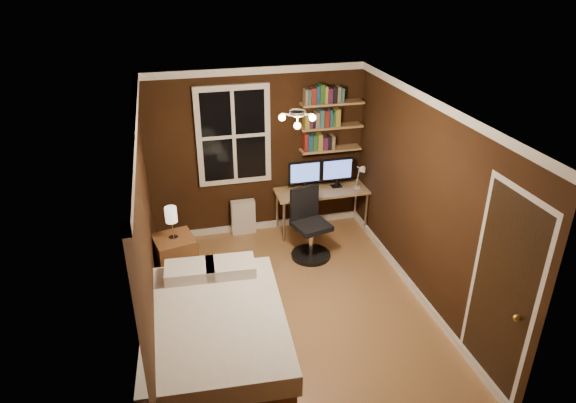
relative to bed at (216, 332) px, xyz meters
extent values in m
plane|color=olive|center=(1.00, 0.55, -0.29)|extent=(4.20, 4.20, 0.00)
cube|color=black|center=(1.00, 2.65, 0.96)|extent=(3.20, 0.04, 2.50)
cube|color=black|center=(-0.60, 0.55, 0.96)|extent=(0.04, 4.20, 2.50)
cube|color=black|center=(2.60, 0.55, 0.96)|extent=(0.04, 4.20, 2.50)
cube|color=white|center=(1.00, 0.55, 2.21)|extent=(3.20, 4.20, 0.02)
cube|color=white|center=(0.65, 2.62, 1.26)|extent=(1.06, 0.06, 1.46)
sphere|color=gold|center=(2.55, -1.30, 0.71)|extent=(0.06, 0.06, 0.06)
cube|color=#A98452|center=(2.08, 2.53, 0.96)|extent=(0.92, 0.22, 0.03)
cube|color=#A98452|center=(2.08, 2.53, 1.31)|extent=(0.92, 0.22, 0.03)
cube|color=#A98452|center=(2.08, 2.53, 1.66)|extent=(0.92, 0.22, 0.03)
cube|color=brown|center=(0.00, -0.03, -0.14)|extent=(1.48, 2.03, 0.31)
cube|color=silver|center=(0.00, -0.03, 0.14)|extent=(1.57, 2.09, 0.23)
cube|color=white|center=(-0.19, 0.74, 0.32)|extent=(0.59, 0.42, 0.14)
cube|color=white|center=(0.28, 0.71, 0.32)|extent=(0.59, 0.42, 0.14)
cube|color=brown|center=(-0.33, 1.56, 0.02)|extent=(0.59, 0.59, 0.61)
cube|color=silver|center=(0.73, 2.55, -0.02)|extent=(0.36, 0.13, 0.54)
cube|color=#A98452|center=(1.91, 2.37, 0.36)|extent=(1.41, 0.53, 0.04)
cylinder|color=beige|center=(1.27, 2.14, 0.03)|extent=(0.04, 0.04, 0.64)
cylinder|color=beige|center=(2.56, 2.14, 0.03)|extent=(0.04, 0.04, 0.64)
cylinder|color=beige|center=(1.27, 2.59, 0.03)|extent=(0.04, 0.04, 0.64)
cylinder|color=beige|center=(2.56, 2.59, 0.03)|extent=(0.04, 0.04, 0.64)
cylinder|color=black|center=(1.53, 1.63, -0.27)|extent=(0.56, 0.56, 0.05)
cylinder|color=silver|center=(1.53, 1.63, -0.03)|extent=(0.06, 0.06, 0.41)
cube|color=black|center=(1.53, 1.63, 0.21)|extent=(0.55, 0.55, 0.07)
cube|color=black|center=(1.48, 1.83, 0.48)|extent=(0.43, 0.16, 0.47)
camera|label=1|loc=(-0.29, -4.31, 3.63)|focal=32.00mm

